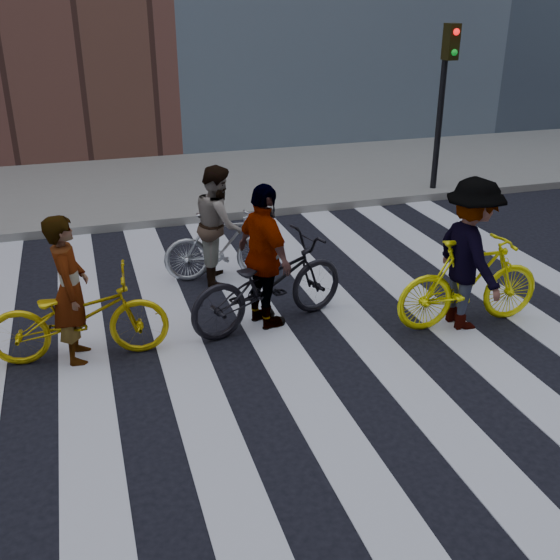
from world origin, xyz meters
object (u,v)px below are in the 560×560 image
rider_mid (219,224)px  bike_yellow_right (470,282)px  traffic_signal (445,81)px  bike_yellow_left (79,317)px  bike_silver_mid (223,246)px  rider_left (70,290)px  bike_dark_rear (269,283)px  rider_rear (264,257)px  rider_right (470,255)px

rider_mid → bike_yellow_right: bearing=-124.2°
traffic_signal → bike_yellow_left: 8.68m
bike_silver_mid → rider_left: bearing=136.6°
bike_silver_mid → bike_yellow_right: bearing=-124.8°
bike_dark_rear → rider_mid: (-0.27, 1.57, 0.28)m
rider_rear → bike_dark_rear: bearing=-105.5°
bike_silver_mid → bike_dark_rear: bearing=-165.1°
bike_yellow_left → bike_silver_mid: (2.04, 1.72, -0.01)m
traffic_signal → bike_silver_mid: traffic_signal is taller
traffic_signal → bike_dark_rear: (-4.88, -4.46, -1.72)m
bike_yellow_left → bike_yellow_right: (4.62, -0.59, 0.06)m
traffic_signal → rider_left: traffic_signal is taller
bike_yellow_left → bike_dark_rear: 2.26m
bike_silver_mid → bike_dark_rear: bike_dark_rear is taller
rider_left → rider_mid: 2.67m
bike_yellow_right → rider_right: bearing=91.7°
rider_left → rider_right: 4.66m
bike_yellow_right → rider_left: rider_left is taller
rider_left → rider_rear: rider_rear is taller
bike_yellow_left → bike_yellow_right: bearing=-92.5°
rider_mid → bike_dark_rear: bearing=-163.3°
traffic_signal → rider_rear: bearing=-137.9°
bike_dark_rear → rider_rear: rider_rear is taller
bike_yellow_right → rider_left: bearing=84.5°
bike_silver_mid → rider_right: size_ratio=0.90×
bike_silver_mid → traffic_signal: bearing=-53.3°
rider_mid → bike_silver_mid: bearing=-82.9°
bike_yellow_left → bike_yellow_right: size_ratio=1.03×
bike_yellow_left → rider_rear: 2.25m
bike_yellow_right → rider_mid: 3.51m
rider_right → rider_mid: bearing=49.8°
bike_yellow_left → rider_left: (-0.05, 0.00, 0.34)m
rider_left → bike_silver_mid: bearing=-45.8°
bike_yellow_left → bike_dark_rear: (2.26, 0.15, 0.04)m
bike_dark_rear → rider_right: (2.31, -0.74, 0.38)m
rider_mid → rider_rear: 1.59m
rider_right → traffic_signal: bearing=-24.6°
bike_yellow_right → rider_mid: size_ratio=1.14×
bike_silver_mid → rider_mid: (-0.05, 0.00, 0.33)m
traffic_signal → bike_yellow_left: size_ratio=1.69×
traffic_signal → rider_right: traffic_signal is taller
bike_yellow_right → rider_right: (-0.05, 0.00, 0.37)m
bike_dark_rear → rider_right: rider_right is taller
bike_yellow_right → rider_mid: rider_mid is taller
bike_silver_mid → rider_left: 2.73m
rider_left → traffic_signal: bearing=-52.6°
bike_dark_rear → rider_right: 2.45m
bike_dark_rear → rider_left: rider_left is taller
bike_silver_mid → rider_left: (-2.09, -1.72, 0.35)m
rider_right → rider_rear: rider_right is taller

